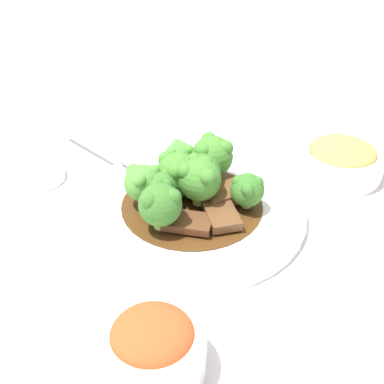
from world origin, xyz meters
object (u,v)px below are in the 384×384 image
(broccoli_floret_2, at_px, (179,156))
(broccoli_floret_5, at_px, (212,155))
(broccoli_floret_3, at_px, (143,182))
(sauce_dish, at_px, (37,175))
(side_bowl_kimchi, at_px, (153,347))
(side_bowl_appetizer, at_px, (342,159))
(main_plate, at_px, (192,208))
(broccoli_floret_0, at_px, (247,191))
(beef_strip_3, at_px, (221,215))
(serving_spoon, at_px, (142,170))
(broccoli_floret_4, at_px, (162,187))
(beef_strip_2, at_px, (191,222))
(broccoli_floret_8, at_px, (160,204))
(broccoli_floret_7, at_px, (201,172))
(broccoli_floret_1, at_px, (199,180))
(broccoli_floret_6, at_px, (178,173))
(beef_strip_0, at_px, (226,194))

(broccoli_floret_2, height_order, broccoli_floret_5, broccoli_floret_5)
(broccoli_floret_3, height_order, sauce_dish, broccoli_floret_3)
(side_bowl_kimchi, height_order, side_bowl_appetizer, side_bowl_kimchi)
(main_plate, distance_m, sauce_dish, 0.22)
(broccoli_floret_0, bearing_deg, beef_strip_3, -47.73)
(broccoli_floret_5, xyz_separation_m, serving_spoon, (-0.00, -0.09, -0.03))
(broccoli_floret_3, distance_m, broccoli_floret_4, 0.02)
(beef_strip_2, bearing_deg, broccoli_floret_8, -80.26)
(main_plate, bearing_deg, broccoli_floret_5, 160.17)
(beef_strip_2, bearing_deg, broccoli_floret_5, 170.96)
(broccoli_floret_7, relative_size, broccoli_floret_8, 0.92)
(main_plate, relative_size, serving_spoon, 1.40)
(broccoli_floret_8, distance_m, side_bowl_appetizer, 0.28)
(broccoli_floret_3, relative_size, broccoli_floret_4, 1.12)
(side_bowl_kimchi, distance_m, side_bowl_appetizer, 0.40)
(broccoli_floret_5, xyz_separation_m, side_bowl_kimchi, (0.28, -0.03, -0.02))
(side_bowl_appetizer, bearing_deg, broccoli_floret_1, -57.22)
(broccoli_floret_6, xyz_separation_m, side_bowl_appetizer, (-0.10, 0.21, -0.02))
(beef_strip_2, bearing_deg, broccoli_floret_7, 175.99)
(beef_strip_2, distance_m, broccoli_floret_6, 0.07)
(main_plate, bearing_deg, broccoli_floret_2, -159.01)
(main_plate, relative_size, side_bowl_appetizer, 2.48)
(beef_strip_3, xyz_separation_m, serving_spoon, (-0.08, -0.11, 0.00))
(broccoli_floret_1, distance_m, broccoli_floret_6, 0.04)
(beef_strip_0, xyz_separation_m, serving_spoon, (-0.04, -0.11, -0.00))
(broccoli_floret_1, bearing_deg, broccoli_floret_2, -153.12)
(side_bowl_appetizer, bearing_deg, sauce_dish, -82.02)
(beef_strip_3, height_order, broccoli_floret_8, broccoli_floret_8)
(side_bowl_kimchi, bearing_deg, broccoli_floret_7, 176.24)
(beef_strip_2, xyz_separation_m, broccoli_floret_5, (-0.10, 0.02, 0.03))
(beef_strip_3, height_order, side_bowl_appetizer, side_bowl_appetizer)
(broccoli_floret_2, relative_size, broccoli_floret_3, 0.94)
(broccoli_floret_6, xyz_separation_m, broccoli_floret_7, (-0.01, 0.03, -0.00))
(main_plate, height_order, broccoli_floret_8, broccoli_floret_8)
(broccoli_floret_0, xyz_separation_m, side_bowl_kimchi, (0.23, -0.07, -0.01))
(serving_spoon, bearing_deg, main_plate, 52.28)
(beef_strip_2, bearing_deg, broccoli_floret_6, -159.97)
(broccoli_floret_6, relative_size, side_bowl_kimchi, 0.60)
(broccoli_floret_5, relative_size, broccoli_floret_6, 1.10)
(broccoli_floret_2, distance_m, broccoli_floret_6, 0.04)
(main_plate, bearing_deg, broccoli_floret_6, -131.71)
(broccoli_floret_6, relative_size, broccoli_floret_8, 0.99)
(broccoli_floret_4, height_order, side_bowl_kimchi, broccoli_floret_4)
(broccoli_floret_0, xyz_separation_m, broccoli_floret_8, (0.05, -0.10, 0.01))
(broccoli_floret_0, bearing_deg, broccoli_floret_5, -140.94)
(broccoli_floret_6, relative_size, broccoli_floret_7, 1.07)
(beef_strip_3, bearing_deg, broccoli_floret_1, -131.26)
(beef_strip_2, xyz_separation_m, broccoli_floret_4, (-0.03, -0.04, 0.02))
(beef_strip_2, bearing_deg, beef_strip_0, 148.26)
(beef_strip_2, xyz_separation_m, side_bowl_kimchi, (0.18, -0.01, 0.01))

